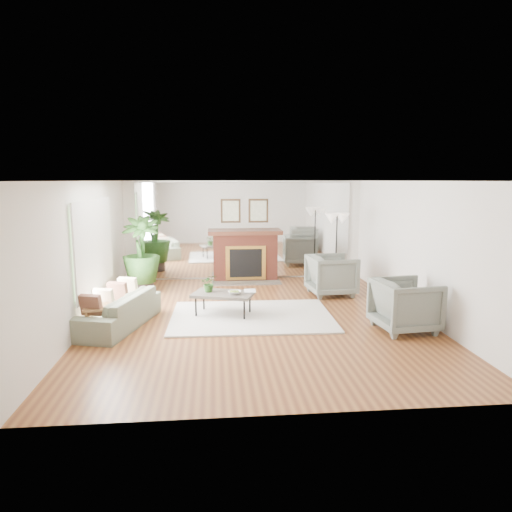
{
  "coord_description": "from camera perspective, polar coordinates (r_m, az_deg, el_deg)",
  "views": [
    {
      "loc": [
        -0.79,
        -8.04,
        2.51
      ],
      "look_at": [
        0.02,
        0.6,
        1.07
      ],
      "focal_mm": 32.0,
      "sensor_mm": 36.0,
      "label": 1
    }
  ],
  "objects": [
    {
      "name": "coffee_table",
      "position": [
        8.55,
        -4.13,
        -4.85
      ],
      "size": [
        1.24,
        0.94,
        0.44
      ],
      "rotation": [
        0.0,
        0.0,
        -0.3
      ],
      "color": "#554C43",
      "rests_on": "ground"
    },
    {
      "name": "armchair_front",
      "position": [
        8.1,
        18.17,
        -5.85
      ],
      "size": [
        1.06,
        1.04,
        0.88
      ],
      "primitive_type": "imported",
      "rotation": [
        0.0,
        0.0,
        1.68
      ],
      "color": "slate",
      "rests_on": "ground"
    },
    {
      "name": "book",
      "position": [
        8.59,
        -1.48,
        -4.42
      ],
      "size": [
        0.23,
        0.3,
        0.02
      ],
      "primitive_type": "imported",
      "rotation": [
        0.0,
        0.0,
        -0.04
      ],
      "color": "#95643B",
      "rests_on": "coffee_table"
    },
    {
      "name": "armchair_back",
      "position": [
        10.2,
        9.43,
        -2.36
      ],
      "size": [
        1.06,
        1.04,
        0.89
      ],
      "primitive_type": "imported",
      "rotation": [
        0.0,
        0.0,
        1.66
      ],
      "color": "slate",
      "rests_on": "ground"
    },
    {
      "name": "area_rug",
      "position": [
        8.53,
        -0.55,
        -7.55
      ],
      "size": [
        3.0,
        2.18,
        0.03
      ],
      "primitive_type": "cube",
      "rotation": [
        0.0,
        0.0,
        -0.02
      ],
      "color": "silver",
      "rests_on": "ground"
    },
    {
      "name": "tabletop_plant",
      "position": [
        8.6,
        -5.88,
        -3.4
      ],
      "size": [
        0.32,
        0.28,
        0.33
      ],
      "primitive_type": "imported",
      "rotation": [
        0.0,
        0.0,
        0.09
      ],
      "color": "#2F5A21",
      "rests_on": "coffee_table"
    },
    {
      "name": "mirror_panel",
      "position": [
        11.61,
        -1.44,
        3.22
      ],
      "size": [
        5.4,
        0.04,
        2.4
      ],
      "primitive_type": "cube",
      "color": "silver",
      "rests_on": "wall_back"
    },
    {
      "name": "fireplace",
      "position": [
        11.48,
        -1.36,
        0.17
      ],
      "size": [
        1.85,
        0.83,
        2.05
      ],
      "color": "maroon",
      "rests_on": "ground"
    },
    {
      "name": "wall_left",
      "position": [
        8.43,
        -20.43,
        0.25
      ],
      "size": [
        0.02,
        7.0,
        2.5
      ],
      "primitive_type": "cube",
      "color": "silver",
      "rests_on": "ground"
    },
    {
      "name": "wall_back",
      "position": [
        11.63,
        -1.45,
        3.23
      ],
      "size": [
        6.0,
        0.02,
        2.5
      ],
      "primitive_type": "cube",
      "color": "silver",
      "rests_on": "ground"
    },
    {
      "name": "potted_ficus",
      "position": [
        10.46,
        -14.17,
        0.42
      ],
      "size": [
        0.91,
        0.91,
        1.72
      ],
      "color": "black",
      "rests_on": "ground"
    },
    {
      "name": "wall_right",
      "position": [
        8.97,
        19.6,
        0.83
      ],
      "size": [
        0.02,
        7.0,
        2.5
      ],
      "primitive_type": "cube",
      "color": "silver",
      "rests_on": "ground"
    },
    {
      "name": "side_table",
      "position": [
        7.82,
        -19.05,
        -6.52
      ],
      "size": [
        0.51,
        0.51,
        0.51
      ],
      "rotation": [
        0.0,
        0.0,
        0.16
      ],
      "color": "#95643B",
      "rests_on": "ground"
    },
    {
      "name": "ground",
      "position": [
        8.46,
        0.23,
        -7.81
      ],
      "size": [
        7.0,
        7.0,
        0.0
      ],
      "primitive_type": "plane",
      "color": "brown",
      "rests_on": "ground"
    },
    {
      "name": "window_panel",
      "position": [
        8.79,
        -19.62,
        1.32
      ],
      "size": [
        0.04,
        2.4,
        1.5
      ],
      "primitive_type": "cube",
      "color": "#B2E09E",
      "rests_on": "wall_left"
    },
    {
      "name": "sofa",
      "position": [
        8.28,
        -16.84,
        -6.53
      ],
      "size": [
        1.28,
        2.11,
        0.58
      ],
      "primitive_type": "imported",
      "rotation": [
        0.0,
        0.0,
        -1.84
      ],
      "color": "slate",
      "rests_on": "ground"
    },
    {
      "name": "fruit_bowl",
      "position": [
        8.42,
        -2.71,
        -4.58
      ],
      "size": [
        0.25,
        0.25,
        0.06
      ],
      "primitive_type": "imported",
      "rotation": [
        0.0,
        0.0,
        0.04
      ],
      "color": "#95643B",
      "rests_on": "coffee_table"
    },
    {
      "name": "floor_lamp",
      "position": [
        10.8,
        10.08,
        3.92
      ],
      "size": [
        0.57,
        0.32,
        1.75
      ],
      "color": "black",
      "rests_on": "ground"
    }
  ]
}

